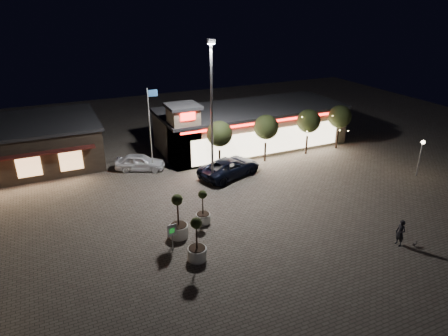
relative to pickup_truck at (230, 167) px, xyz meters
name	(u,v)px	position (x,y,z in m)	size (l,w,h in m)	color
ground	(231,236)	(-4.24, -9.21, -0.86)	(90.00, 90.00, 0.00)	#645B51
retail_building	(248,126)	(5.27, 6.60, 1.35)	(20.40, 8.40, 6.10)	tan
restaurant_building	(10,145)	(-18.24, 10.76, 1.30)	(16.40, 11.00, 4.30)	#382D23
floodlight_pole	(212,107)	(-2.24, -1.21, 6.16)	(0.60, 0.40, 12.38)	gray
flagpole	(151,124)	(-6.14, 3.79, 3.88)	(0.95, 0.10, 8.00)	white
lamp_post_east	(421,151)	(15.76, -7.21, 1.59)	(0.36, 0.36, 3.48)	gray
string_tree_a	(219,134)	(-0.24, 1.79, 2.70)	(2.42, 2.42, 4.79)	#332319
string_tree_b	(266,127)	(4.76, 1.79, 2.70)	(2.42, 2.42, 4.79)	#332319
string_tree_c	(309,121)	(9.76, 1.79, 2.70)	(2.42, 2.42, 4.79)	#332319
string_tree_d	(340,117)	(13.76, 1.79, 2.70)	(2.42, 2.42, 4.79)	#332319
pickup_truck	(230,167)	(0.00, 0.00, 0.00)	(2.86, 6.20, 1.72)	black
white_sedan	(140,162)	(-7.21, 4.79, -0.07)	(1.87, 4.64, 1.58)	white
pedestrian	(400,233)	(5.48, -14.86, 0.07)	(0.68, 0.44, 1.86)	black
dog	(415,243)	(6.37, -15.43, -0.61)	(0.47, 0.29, 0.25)	#59514C
planter_left	(178,224)	(-7.56, -7.79, 0.14)	(1.32, 1.32, 3.25)	silver
planter_mid	(197,247)	(-7.34, -10.76, 0.06)	(1.22, 1.22, 3.00)	silver
planter_right	(203,213)	(-5.36, -6.78, -0.05)	(1.07, 1.07, 2.63)	silver
valet_sign	(172,233)	(-8.46, -9.22, 0.49)	(0.64, 0.16, 1.94)	gray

